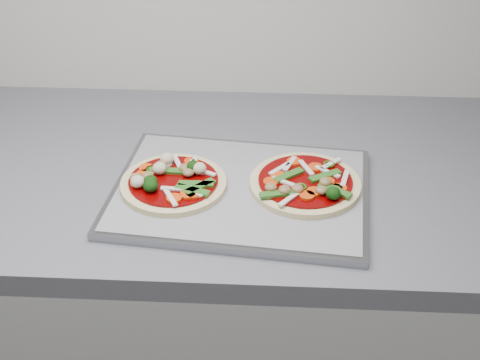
{
  "coord_description": "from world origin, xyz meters",
  "views": [
    {
      "loc": [
        0.43,
        0.31,
        1.55
      ],
      "look_at": [
        0.38,
        1.22,
        0.93
      ],
      "focal_mm": 50.0,
      "sensor_mm": 36.0,
      "label": 1
    }
  ],
  "objects": [
    {
      "name": "pizza_right",
      "position": [
        0.49,
        1.22,
        0.92
      ],
      "size": [
        0.19,
        0.19,
        0.03
      ],
      "rotation": [
        0.0,
        0.0,
        0.04
      ],
      "color": "beige",
      "rests_on": "parchment"
    },
    {
      "name": "countertop",
      "position": [
        0.0,
        1.3,
        0.88
      ],
      "size": [
        3.6,
        0.6,
        0.04
      ],
      "primitive_type": "cube",
      "color": "slate",
      "rests_on": "base_cabinet"
    },
    {
      "name": "parchment",
      "position": [
        0.38,
        1.22,
        0.91
      ],
      "size": [
        0.43,
        0.33,
        0.0
      ],
      "primitive_type": "cube",
      "rotation": [
        0.0,
        0.0,
        -0.1
      ],
      "color": "gray",
      "rests_on": "baking_tray"
    },
    {
      "name": "base_cabinet",
      "position": [
        0.0,
        1.3,
        0.43
      ],
      "size": [
        3.6,
        0.6,
        0.86
      ],
      "primitive_type": "cube",
      "color": "#B8B8B6",
      "rests_on": "ground"
    },
    {
      "name": "baking_tray",
      "position": [
        0.38,
        1.22,
        0.91
      ],
      "size": [
        0.45,
        0.35,
        0.01
      ],
      "primitive_type": "cube",
      "rotation": [
        0.0,
        0.0,
        -0.1
      ],
      "color": "gray",
      "rests_on": "countertop"
    },
    {
      "name": "pizza_left",
      "position": [
        0.27,
        1.22,
        0.93
      ],
      "size": [
        0.18,
        0.18,
        0.03
      ],
      "rotation": [
        0.0,
        0.0,
        0.0
      ],
      "color": "beige",
      "rests_on": "parchment"
    }
  ]
}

